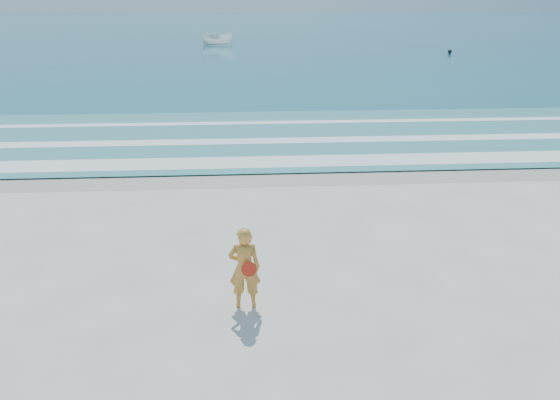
{
  "coord_description": "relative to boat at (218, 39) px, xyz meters",
  "views": [
    {
      "loc": [
        -0.62,
        -7.63,
        5.35
      ],
      "look_at": [
        0.18,
        4.0,
        1.0
      ],
      "focal_mm": 35.0,
      "sensor_mm": 36.0,
      "label": 1
    }
  ],
  "objects": [
    {
      "name": "buoy",
      "position": [
        23.4,
        -11.04,
        -0.58
      ],
      "size": [
        0.4,
        0.4,
        0.4
      ],
      "primitive_type": "sphere",
      "color": "black",
      "rests_on": "ocean"
    },
    {
      "name": "foam_far",
      "position": [
        3.36,
        -41.56,
        -0.77
      ],
      "size": [
        400.0,
        0.6,
        0.01
      ],
      "primitive_type": "cube",
      "color": "white",
      "rests_on": "shallow"
    },
    {
      "name": "ocean",
      "position": [
        3.36,
        46.94,
        -0.8
      ],
      "size": [
        400.0,
        190.0,
        0.04
      ],
      "primitive_type": "cube",
      "color": "#19727F",
      "rests_on": "ground"
    },
    {
      "name": "boat",
      "position": [
        0.0,
        0.0,
        0.0
      ],
      "size": [
        4.3,
        2.44,
        1.57
      ],
      "primitive_type": "imported",
      "rotation": [
        0.0,
        0.0,
        1.33
      ],
      "color": "white",
      "rests_on": "ocean"
    },
    {
      "name": "ground",
      "position": [
        3.36,
        -58.06,
        -0.82
      ],
      "size": [
        400.0,
        400.0,
        0.0
      ],
      "primitive_type": "plane",
      "color": "silver",
      "rests_on": "ground"
    },
    {
      "name": "foam_mid",
      "position": [
        3.36,
        -44.86,
        -0.77
      ],
      "size": [
        400.0,
        0.9,
        0.01
      ],
      "primitive_type": "cube",
      "color": "white",
      "rests_on": "shallow"
    },
    {
      "name": "foam_near",
      "position": [
        3.36,
        -47.76,
        -0.77
      ],
      "size": [
        400.0,
        1.4,
        0.01
      ],
      "primitive_type": "cube",
      "color": "white",
      "rests_on": "shallow"
    },
    {
      "name": "shallow",
      "position": [
        3.36,
        -44.06,
        -0.78
      ],
      "size": [
        400.0,
        10.0,
        0.01
      ],
      "primitive_type": "cube",
      "color": "#59B7AD",
      "rests_on": "ocean"
    },
    {
      "name": "wet_sand",
      "position": [
        3.36,
        -49.06,
        -0.82
      ],
      "size": [
        400.0,
        2.4,
        0.0
      ],
      "primitive_type": "cube",
      "color": "#B2A893",
      "rests_on": "ground"
    },
    {
      "name": "woman",
      "position": [
        2.7,
        -56.92,
        -0.04
      ],
      "size": [
        0.58,
        0.42,
        1.57
      ],
      "color": "orange",
      "rests_on": "ground"
    }
  ]
}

